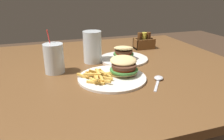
# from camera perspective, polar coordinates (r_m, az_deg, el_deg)

# --- Properties ---
(dining_table) EXTENTS (1.48, 1.13, 0.76)m
(dining_table) POSITION_cam_1_polar(r_m,az_deg,el_deg) (1.09, -5.44, -6.29)
(dining_table) COLOR brown
(dining_table) RESTS_ON ground_plane
(meal_plate_near) EXTENTS (0.29, 0.29, 0.09)m
(meal_plate_near) POSITION_cam_1_polar(r_m,az_deg,el_deg) (0.92, 1.21, -0.63)
(meal_plate_near) COLOR white
(meal_plate_near) RESTS_ON dining_table
(beer_glass) EXTENTS (0.09, 0.09, 0.16)m
(beer_glass) POSITION_cam_1_polar(r_m,az_deg,el_deg) (1.11, -5.13, 5.76)
(beer_glass) COLOR silver
(beer_glass) RESTS_ON dining_table
(juice_glass) EXTENTS (0.09, 0.09, 0.19)m
(juice_glass) POSITION_cam_1_polar(r_m,az_deg,el_deg) (1.00, -14.90, 2.74)
(juice_glass) COLOR silver
(juice_glass) RESTS_ON dining_table
(spoon) EXTENTS (0.10, 0.13, 0.01)m
(spoon) POSITION_cam_1_polar(r_m,az_deg,el_deg) (0.92, 12.03, -2.26)
(spoon) COLOR silver
(spoon) RESTS_ON dining_table
(meal_plate_far) EXTENTS (0.26, 0.26, 0.08)m
(meal_plate_far) POSITION_cam_1_polar(r_m,az_deg,el_deg) (1.15, 3.03, 3.79)
(meal_plate_far) COLOR white
(meal_plate_far) RESTS_ON dining_table
(condiment_caddy) EXTENTS (0.12, 0.07, 0.10)m
(condiment_caddy) POSITION_cam_1_polar(r_m,az_deg,el_deg) (1.38, 8.35, 7.10)
(condiment_caddy) COLOR brown
(condiment_caddy) RESTS_ON dining_table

